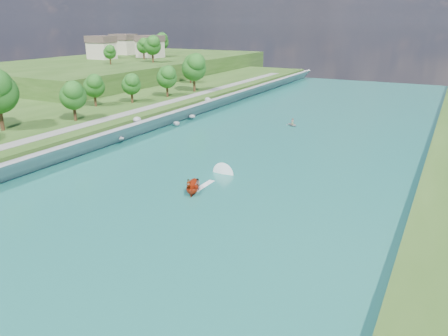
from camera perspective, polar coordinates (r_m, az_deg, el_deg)
The scene contains 10 objects.
ground at distance 55.08m, azimuth -8.18°, elevation -5.84°, with size 260.00×260.00×0.00m, color #2D5119.
river_water at distance 70.98m, azimuth 1.27°, elevation 0.08°, with size 55.00×240.00×0.10m, color #19615D.
berm_west at distance 102.36m, azimuth -24.69°, elevation 5.16°, with size 45.00×240.00×3.50m, color #2D5119.
ridge_west at distance 176.87m, azimuth -12.07°, elevation 12.37°, with size 60.00×120.00×9.00m, color #2D5119.
riprap_bank at distance 84.01m, azimuth -15.05°, elevation 3.64°, with size 4.76×236.00×4.27m.
riverside_path at distance 88.92m, azimuth -17.84°, elevation 5.35°, with size 3.00×200.00×0.10m, color gray.
ridge_houses at distance 183.97m, azimuth -12.78°, elevation 15.31°, with size 29.50×29.50×8.40m.
trees_ridge at distance 168.36m, azimuth -9.70°, elevation 15.46°, with size 20.09×41.70×10.81m.
motorboat at distance 61.53m, azimuth -3.39°, elevation -2.18°, with size 3.60×19.05×2.03m.
raft at distance 100.45m, azimuth 8.92°, elevation 5.68°, with size 3.70×3.71×1.68m.
Camera 1 is at (30.14, -40.15, 22.67)m, focal length 35.00 mm.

